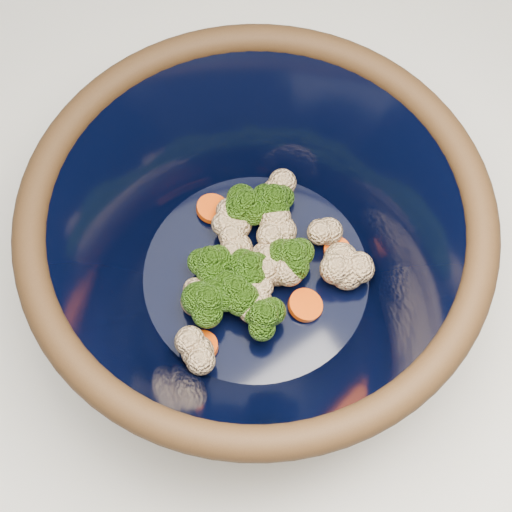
% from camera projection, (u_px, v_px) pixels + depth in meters
% --- Properties ---
extents(ground, '(3.00, 3.00, 0.00)m').
position_uv_depth(ground, '(222.00, 427.00, 1.54)').
color(ground, '#9E7A54').
rests_on(ground, ground).
extents(counter, '(1.20, 1.20, 0.90)m').
position_uv_depth(counter, '(210.00, 369.00, 1.13)').
color(counter, silver).
rests_on(counter, ground).
extents(mixing_bowl, '(0.39, 0.39, 0.17)m').
position_uv_depth(mixing_bowl, '(256.00, 248.00, 0.62)').
color(mixing_bowl, black).
rests_on(mixing_bowl, counter).
extents(vegetable_pile, '(0.19, 0.16, 0.05)m').
position_uv_depth(vegetable_pile, '(259.00, 261.00, 0.65)').
color(vegetable_pile, '#608442').
rests_on(vegetable_pile, mixing_bowl).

